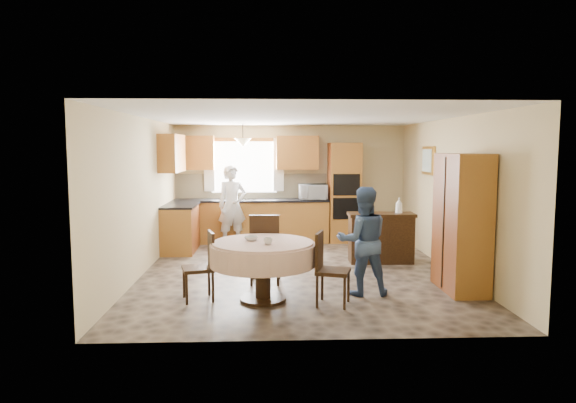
% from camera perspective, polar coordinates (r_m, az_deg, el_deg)
% --- Properties ---
extents(floor, '(5.00, 6.00, 0.01)m').
position_cam_1_polar(floor, '(8.46, 1.17, -7.79)').
color(floor, '#6C5B4C').
rests_on(floor, ground).
extents(ceiling, '(5.00, 6.00, 0.01)m').
position_cam_1_polar(ceiling, '(8.23, 1.21, 9.36)').
color(ceiling, white).
rests_on(ceiling, wall_back).
extents(wall_back, '(5.00, 0.02, 2.50)m').
position_cam_1_polar(wall_back, '(11.24, 0.22, 2.09)').
color(wall_back, tan).
rests_on(wall_back, floor).
extents(wall_front, '(5.00, 0.02, 2.50)m').
position_cam_1_polar(wall_front, '(5.28, 3.26, -2.36)').
color(wall_front, tan).
rests_on(wall_front, floor).
extents(wall_left, '(0.02, 6.00, 2.50)m').
position_cam_1_polar(wall_left, '(8.47, -15.94, 0.57)').
color(wall_left, tan).
rests_on(wall_left, floor).
extents(wall_right, '(0.02, 6.00, 2.50)m').
position_cam_1_polar(wall_right, '(8.78, 17.71, 0.70)').
color(wall_right, tan).
rests_on(wall_right, floor).
extents(window, '(1.40, 0.03, 1.10)m').
position_cam_1_polar(window, '(11.20, -4.90, 3.84)').
color(window, white).
rests_on(window, wall_back).
extents(curtain_left, '(0.22, 0.02, 1.15)m').
position_cam_1_polar(curtain_left, '(11.21, -8.76, 4.05)').
color(curtain_left, white).
rests_on(curtain_left, wall_back).
extents(curtain_right, '(0.22, 0.02, 1.15)m').
position_cam_1_polar(curtain_right, '(11.14, -1.05, 4.11)').
color(curtain_right, white).
rests_on(curtain_right, wall_back).
extents(base_cab_back, '(3.30, 0.60, 0.88)m').
position_cam_1_polar(base_cab_back, '(11.02, -4.13, -2.24)').
color(base_cab_back, '#B68330').
rests_on(base_cab_back, floor).
extents(counter_back, '(3.30, 0.64, 0.04)m').
position_cam_1_polar(counter_back, '(10.96, -4.15, 0.14)').
color(counter_back, black).
rests_on(counter_back, base_cab_back).
extents(base_cab_left, '(0.60, 1.20, 0.88)m').
position_cam_1_polar(base_cab_left, '(10.26, -11.84, -2.97)').
color(base_cab_left, '#B68330').
rests_on(base_cab_left, floor).
extents(counter_left, '(0.64, 1.20, 0.04)m').
position_cam_1_polar(counter_left, '(10.20, -11.89, -0.42)').
color(counter_left, black).
rests_on(counter_left, base_cab_left).
extents(backsplash, '(3.30, 0.02, 0.55)m').
position_cam_1_polar(backsplash, '(11.23, -4.11, 1.71)').
color(backsplash, beige).
rests_on(backsplash, wall_back).
extents(wall_cab_left, '(0.85, 0.33, 0.72)m').
position_cam_1_polar(wall_cab_left, '(11.14, -10.37, 5.35)').
color(wall_cab_left, '#CA7532').
rests_on(wall_cab_left, wall_back).
extents(wall_cab_right, '(0.90, 0.33, 0.72)m').
position_cam_1_polar(wall_cab_right, '(11.06, 1.04, 5.44)').
color(wall_cab_right, '#CA7532').
rests_on(wall_cab_right, wall_back).
extents(wall_cab_side, '(0.33, 1.20, 0.72)m').
position_cam_1_polar(wall_cab_side, '(10.17, -12.77, 5.25)').
color(wall_cab_side, '#CA7532').
rests_on(wall_cab_side, wall_left).
extents(oven_tower, '(0.66, 0.62, 2.12)m').
position_cam_1_polar(oven_tower, '(11.06, 6.26, 1.00)').
color(oven_tower, '#B68330').
rests_on(oven_tower, floor).
extents(oven_upper, '(0.56, 0.01, 0.45)m').
position_cam_1_polar(oven_upper, '(10.74, 6.52, 1.86)').
color(oven_upper, black).
rests_on(oven_upper, oven_tower).
extents(oven_lower, '(0.56, 0.01, 0.45)m').
position_cam_1_polar(oven_lower, '(10.78, 6.49, -0.79)').
color(oven_lower, black).
rests_on(oven_lower, oven_tower).
extents(pendant, '(0.36, 0.36, 0.18)m').
position_cam_1_polar(pendant, '(10.71, -5.03, 6.53)').
color(pendant, beige).
rests_on(pendant, ceiling).
extents(sideboard, '(1.16, 0.50, 0.82)m').
position_cam_1_polar(sideboard, '(9.20, 10.27, -4.14)').
color(sideboard, '#32210D').
rests_on(sideboard, floor).
extents(space_heater, '(0.38, 0.28, 0.49)m').
position_cam_1_polar(space_heater, '(9.45, 12.48, -4.95)').
color(space_heater, black).
rests_on(space_heater, floor).
extents(cupboard, '(0.51, 1.01, 1.94)m').
position_cam_1_polar(cupboard, '(7.60, 18.73, -2.25)').
color(cupboard, '#B68330').
rests_on(cupboard, floor).
extents(dining_table, '(1.39, 1.39, 0.79)m').
position_cam_1_polar(dining_table, '(6.78, -2.81, -5.93)').
color(dining_table, '#32210D').
rests_on(dining_table, floor).
extents(chair_left, '(0.48, 0.48, 0.91)m').
position_cam_1_polar(chair_left, '(6.93, -9.37, -6.69)').
color(chair_left, '#32210D').
rests_on(chair_left, floor).
extents(chair_back, '(0.49, 0.49, 1.05)m').
position_cam_1_polar(chair_back, '(7.60, -2.57, -4.91)').
color(chair_back, '#32210D').
rests_on(chair_back, floor).
extents(chair_right, '(0.51, 0.51, 0.94)m').
position_cam_1_polar(chair_right, '(6.66, 4.39, -7.02)').
color(chair_right, '#32210D').
rests_on(chair_right, floor).
extents(framed_picture, '(0.06, 0.63, 0.52)m').
position_cam_1_polar(framed_picture, '(9.82, 15.31, 4.41)').
color(framed_picture, gold).
rests_on(framed_picture, wall_right).
extents(microwave, '(0.60, 0.43, 0.32)m').
position_cam_1_polar(microwave, '(10.94, 2.78, 1.09)').
color(microwave, silver).
rests_on(microwave, counter_back).
extents(person_sink, '(0.71, 0.60, 1.66)m').
position_cam_1_polar(person_sink, '(10.59, -6.21, -0.47)').
color(person_sink, silver).
rests_on(person_sink, floor).
extents(person_dining, '(0.74, 0.59, 1.49)m').
position_cam_1_polar(person_dining, '(7.12, 8.32, -4.35)').
color(person_dining, '#38507B').
rests_on(person_dining, floor).
extents(bowl_sideboard, '(0.27, 0.27, 0.05)m').
position_cam_1_polar(bowl_sideboard, '(9.09, 8.91, -1.45)').
color(bowl_sideboard, '#B2B2B2').
rests_on(bowl_sideboard, sideboard).
extents(bottle_sideboard, '(0.15, 0.15, 0.32)m').
position_cam_1_polar(bottle_sideboard, '(9.20, 12.23, -0.59)').
color(bottle_sideboard, silver).
rests_on(bottle_sideboard, sideboard).
extents(cup_table, '(0.13, 0.13, 0.09)m').
position_cam_1_polar(cup_table, '(6.54, -2.24, -4.43)').
color(cup_table, '#B2B2B2').
rests_on(cup_table, dining_table).
extents(bowl_table, '(0.24, 0.24, 0.06)m').
position_cam_1_polar(bowl_table, '(6.83, -4.13, -4.12)').
color(bowl_table, '#B2B2B2').
rests_on(bowl_table, dining_table).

